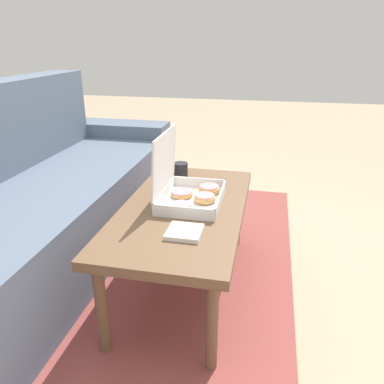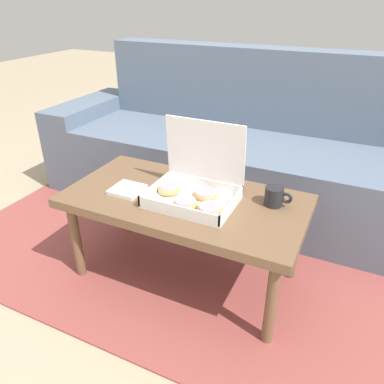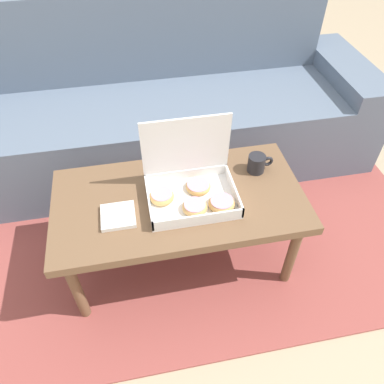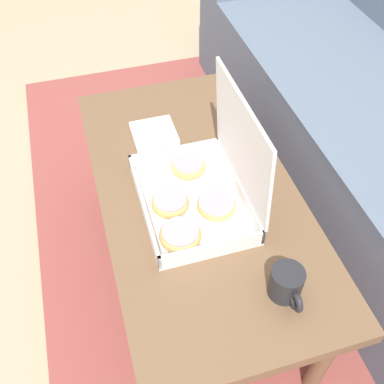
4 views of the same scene
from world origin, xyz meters
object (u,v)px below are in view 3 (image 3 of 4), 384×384
Objects in this scene: couch at (156,112)px; coffee_table at (179,205)px; pastry_box at (192,188)px; coffee_mug at (257,163)px.

couch is 0.83m from coffee_table.
couch is at bearing 93.67° from pastry_box.
coffee_mug is (0.31, 0.11, -0.01)m from pastry_box.
coffee_mug is (0.36, -0.73, 0.16)m from couch.
couch is 0.83m from coffee_mug.
coffee_table is 9.11× the size of coffee_mug.
pastry_box reaches higher than coffee_mug.
coffee_table is 0.39m from coffee_mug.
pastry_box is 3.13× the size of coffee_mug.
couch is 21.93× the size of coffee_mug.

